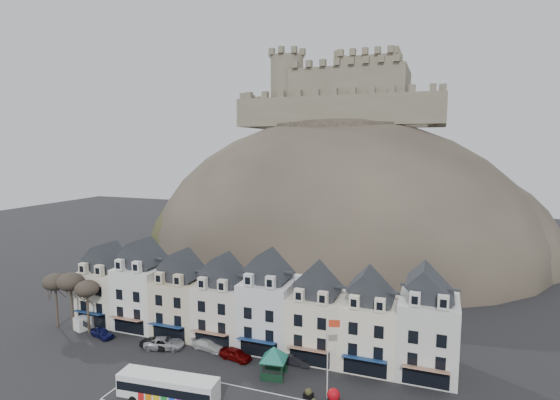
# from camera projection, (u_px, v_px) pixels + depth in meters

# --- Properties ---
(townhouse_terrace) EXTENTS (54.40, 9.35, 11.80)m
(townhouse_terrace) POSITION_uv_depth(u_px,v_px,m) (248.00, 305.00, 60.40)
(townhouse_terrace) COLOR silver
(townhouse_terrace) RESTS_ON ground
(castle_hill) EXTENTS (100.00, 76.00, 68.00)m
(castle_hill) POSITION_uv_depth(u_px,v_px,m) (340.00, 254.00, 109.97)
(castle_hill) COLOR #312C26
(castle_hill) RESTS_ON ground
(castle) EXTENTS (50.20, 22.20, 22.00)m
(castle) POSITION_uv_depth(u_px,v_px,m) (345.00, 95.00, 111.77)
(castle) COLOR #696150
(castle) RESTS_ON ground
(tree_left_far) EXTENTS (3.61, 3.61, 8.24)m
(tree_left_far) POSITION_uv_depth(u_px,v_px,m) (55.00, 282.00, 65.16)
(tree_left_far) COLOR #312A1F
(tree_left_far) RESTS_ON ground
(tree_left_mid) EXTENTS (3.78, 3.78, 8.64)m
(tree_left_mid) POSITION_uv_depth(u_px,v_px,m) (70.00, 282.00, 64.09)
(tree_left_mid) COLOR #312A1F
(tree_left_mid) RESTS_ON ground
(tree_left_near) EXTENTS (3.43, 3.43, 7.84)m
(tree_left_near) POSITION_uv_depth(u_px,v_px,m) (87.00, 289.00, 63.14)
(tree_left_near) COLOR #312A1F
(tree_left_near) RESTS_ON ground
(bus) EXTENTS (11.15, 3.54, 3.09)m
(bus) POSITION_uv_depth(u_px,v_px,m) (168.00, 388.00, 46.16)
(bus) COLOR #262628
(bus) RESTS_ON ground
(bus_shelter) EXTENTS (5.88, 5.88, 3.77)m
(bus_shelter) POSITION_uv_depth(u_px,v_px,m) (274.00, 353.00, 51.27)
(bus_shelter) COLOR black
(bus_shelter) RESTS_ON ground
(red_buoy) EXTENTS (1.39, 1.39, 1.71)m
(red_buoy) POSITION_uv_depth(u_px,v_px,m) (333.00, 396.00, 46.11)
(red_buoy) COLOR black
(red_buoy) RESTS_ON ground
(flagpole) EXTENTS (1.28, 0.43, 9.14)m
(flagpole) POSITION_uv_depth(u_px,v_px,m) (329.00, 352.00, 46.65)
(flagpole) COLOR silver
(flagpole) RESTS_ON ground
(white_van) EXTENTS (2.98, 4.50, 1.89)m
(white_van) POSITION_uv_depth(u_px,v_px,m) (90.00, 321.00, 65.67)
(white_van) COLOR white
(white_van) RESTS_ON ground
(planter_west) EXTENTS (1.16, 0.78, 1.12)m
(planter_west) POSITION_uv_depth(u_px,v_px,m) (308.00, 393.00, 47.20)
(planter_west) COLOR black
(planter_west) RESTS_ON ground
(car_navy) EXTENTS (4.27, 2.62, 1.36)m
(car_navy) POSITION_uv_depth(u_px,v_px,m) (102.00, 333.00, 62.16)
(car_navy) COLOR #0D1044
(car_navy) RESTS_ON ground
(car_black) EXTENTS (3.97, 1.40, 1.31)m
(car_black) POSITION_uv_depth(u_px,v_px,m) (155.00, 344.00, 58.73)
(car_black) COLOR black
(car_black) RESTS_ON ground
(car_silver) EXTENTS (5.74, 3.88, 1.48)m
(car_silver) POSITION_uv_depth(u_px,v_px,m) (164.00, 343.00, 58.81)
(car_silver) COLOR #AFB1B7
(car_silver) RESTS_ON ground
(car_white) EXTENTS (4.93, 2.54, 1.37)m
(car_white) POSITION_uv_depth(u_px,v_px,m) (208.00, 345.00, 58.49)
(car_white) COLOR silver
(car_white) RESTS_ON ground
(car_maroon) EXTENTS (4.63, 2.55, 1.49)m
(car_maroon) POSITION_uv_depth(u_px,v_px,m) (236.00, 354.00, 55.68)
(car_maroon) COLOR #530504
(car_maroon) RESTS_ON ground
(car_charcoal) EXTENTS (4.03, 1.57, 1.31)m
(car_charcoal) POSITION_uv_depth(u_px,v_px,m) (295.00, 359.00, 54.46)
(car_charcoal) COLOR black
(car_charcoal) RESTS_ON ground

